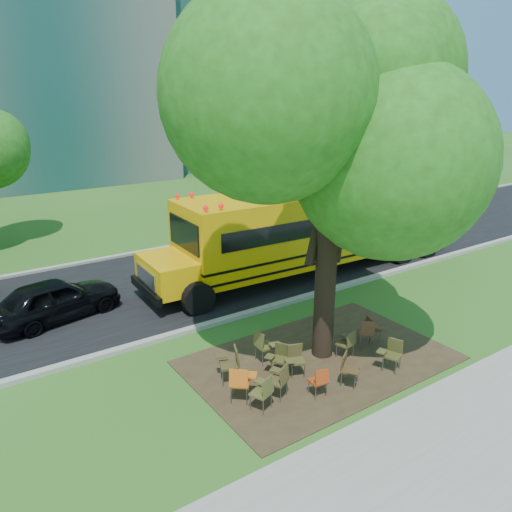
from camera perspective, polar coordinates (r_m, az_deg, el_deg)
ground at (r=13.78m, az=2.70°, el=-12.14°), size 160.00×160.00×0.00m
sidewalk at (r=10.96m, az=19.88°, el=-22.47°), size 60.00×4.00×0.04m
dirt_patch at (r=13.99m, az=7.30°, el=-11.69°), size 7.00×4.50×0.03m
asphalt_road at (r=19.25m, az=-9.88°, el=-3.10°), size 80.00×8.00×0.04m
kerb_near at (r=15.95m, az=-3.81°, el=-7.36°), size 80.00×0.25×0.14m
kerb_far at (r=22.84m, az=-14.20°, el=0.20°), size 80.00×0.25×0.14m
building_right at (r=57.03m, az=-0.95°, el=24.00°), size 30.00×16.00×25.00m
bg_tree_3 at (r=27.99m, az=-1.30°, el=14.42°), size 5.60×5.60×7.84m
bg_tree_4 at (r=32.37m, az=12.03°, el=13.36°), size 5.00×5.00×6.85m
main_tree at (r=12.48m, az=8.73°, el=13.83°), size 7.20×7.20×9.66m
school_bus at (r=20.22m, az=7.47°, el=3.73°), size 13.68×3.54×3.32m
chair_0 at (r=11.70m, az=0.86°, el=-15.05°), size 0.60×0.69×0.89m
chair_1 at (r=11.95m, az=-1.77°, el=-14.06°), size 0.82×0.65×0.95m
chair_2 at (r=12.12m, az=2.73°, el=-13.74°), size 0.60×0.72×0.89m
chair_3 at (r=13.03m, az=4.50°, el=-11.47°), size 0.68×0.53×0.84m
chair_4 at (r=12.29m, az=7.32°, el=-13.78°), size 0.56×0.46×0.78m
chair_5 at (r=12.77m, az=10.46°, el=-12.37°), size 0.57×0.71×0.85m
chair_6 at (r=13.67m, az=15.31°, el=-10.49°), size 0.68×0.59×0.87m
chair_7 at (r=14.59m, az=12.61°, el=-8.32°), size 0.75×0.59×0.88m
chair_8 at (r=12.70m, az=-2.86°, el=-11.88°), size 0.61×0.78×0.96m
chair_9 at (r=13.09m, az=2.72°, el=-11.31°), size 0.69×0.55×0.83m
chair_10 at (r=13.47m, az=0.89°, el=-9.97°), size 0.57×0.66×0.97m
chair_11 at (r=13.97m, az=10.43°, el=-9.57°), size 0.56×0.59×0.83m
chair_12 at (r=15.00m, az=13.13°, el=-7.86°), size 0.50×0.63×0.78m
black_car at (r=17.12m, az=-21.92°, el=-4.61°), size 4.30×2.46×1.38m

